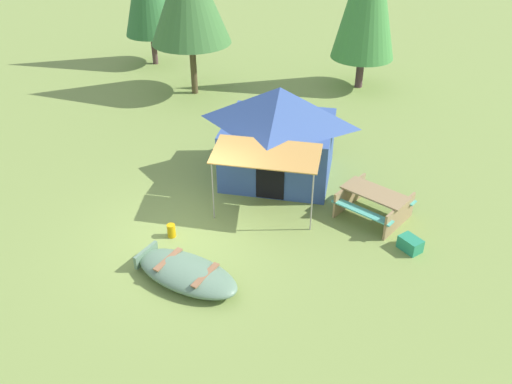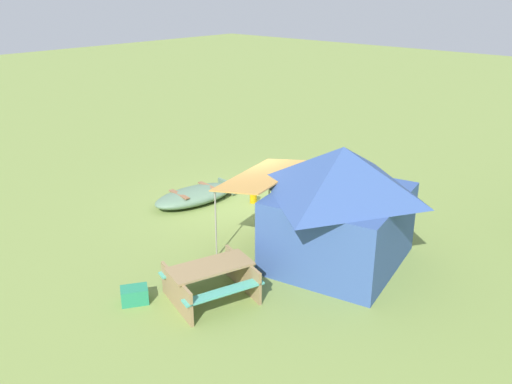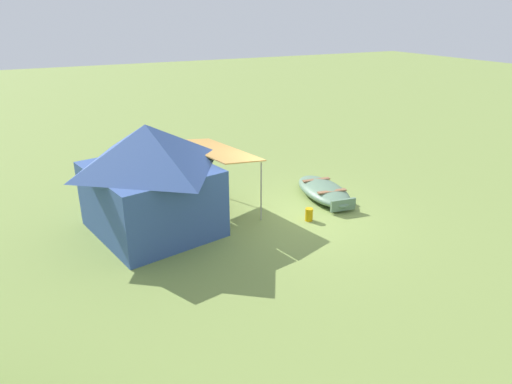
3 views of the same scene
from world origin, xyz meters
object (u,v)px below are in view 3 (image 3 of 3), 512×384
object	(u,v)px
cooler_box	(180,166)
fuel_can	(309,215)
beached_rowboat	(324,191)
canvas_cabin_tent	(150,177)
picnic_table	(159,172)

from	to	relation	value
cooler_box	fuel_can	bearing A→B (deg)	-161.98
beached_rowboat	cooler_box	distance (m)	5.25
canvas_cabin_tent	picnic_table	distance (m)	3.29
picnic_table	fuel_can	bearing A→B (deg)	-147.22
picnic_table	fuel_can	world-z (taller)	picnic_table
cooler_box	fuel_can	world-z (taller)	fuel_can
beached_rowboat	fuel_can	xyz separation A→B (m)	(-1.13, 1.25, -0.05)
canvas_cabin_tent	fuel_can	distance (m)	4.17
canvas_cabin_tent	cooler_box	xyz separation A→B (m)	(4.11, -2.00, -1.24)
beached_rowboat	canvas_cabin_tent	distance (m)	5.15
fuel_can	beached_rowboat	bearing A→B (deg)	-47.79
beached_rowboat	cooler_box	world-z (taller)	beached_rowboat
fuel_can	canvas_cabin_tent	bearing A→B (deg)	70.71
beached_rowboat	picnic_table	size ratio (longest dim) A/B	1.32
canvas_cabin_tent	cooler_box	world-z (taller)	canvas_cabin_tent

